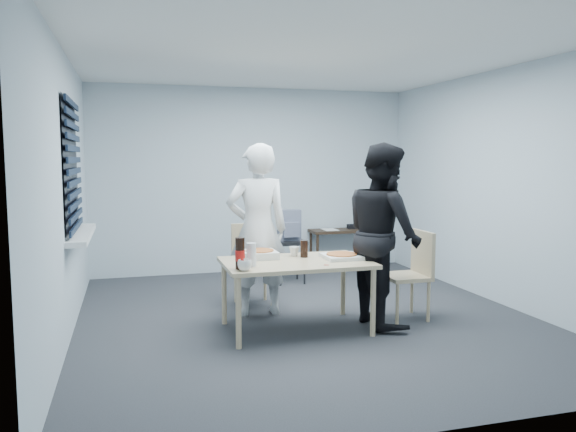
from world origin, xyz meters
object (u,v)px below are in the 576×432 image
object	(u,v)px
chair_far	(252,258)
chair_right	(413,268)
backpack	(289,226)
mug_b	(294,251)
dining_table	(296,267)
mug_a	(245,265)
person_white	(257,230)
person_black	(383,234)
side_table	(340,235)
soda_bottle	(240,254)
stool	(289,249)

from	to	relation	value
chair_far	chair_right	bearing A→B (deg)	-35.12
backpack	mug_b	bearing A→B (deg)	-117.96
dining_table	mug_b	bearing A→B (deg)	77.25
backpack	mug_a	bearing A→B (deg)	-128.26
person_white	mug_a	world-z (taller)	person_white
person_white	person_black	bearing A→B (deg)	150.25
dining_table	person_black	bearing A→B (deg)	-1.02
mug_a	person_white	bearing A→B (deg)	70.98
side_table	soda_bottle	world-z (taller)	soda_bottle
person_white	person_black	distance (m)	1.28
side_table	stool	size ratio (longest dim) A/B	1.57
mug_b	mug_a	bearing A→B (deg)	-136.75
stool	soda_bottle	xyz separation A→B (m)	(-1.07, -2.20, 0.35)
person_black	side_table	bearing A→B (deg)	-12.25
chair_right	side_table	xyz separation A→B (m)	(0.20, 2.58, -0.01)
person_black	person_white	bearing A→B (deg)	60.25
dining_table	person_white	bearing A→B (deg)	110.31
chair_right	mug_b	size ratio (longest dim) A/B	8.90
side_table	soda_bottle	distance (m)	3.54
backpack	mug_a	xyz separation A→B (m)	(-1.05, -2.28, -0.04)
person_white	mug_a	bearing A→B (deg)	70.98
chair_right	person_black	size ratio (longest dim) A/B	0.50
side_table	stool	distance (m)	1.18
backpack	soda_bottle	bearing A→B (deg)	-129.61
person_white	stool	bearing A→B (deg)	-118.29
person_black	soda_bottle	size ratio (longest dim) A/B	6.42
chair_far	stool	distance (m)	1.12
stool	mug_b	size ratio (longest dim) A/B	5.55
mug_b	person_black	bearing A→B (deg)	-17.73
chair_right	mug_a	xyz separation A→B (m)	(-1.81, -0.39, 0.20)
mug_b	soda_bottle	bearing A→B (deg)	-142.45
chair_far	soda_bottle	xyz separation A→B (m)	(-0.39, -1.32, 0.28)
mug_a	person_black	bearing A→B (deg)	12.22
stool	mug_b	xyz separation A→B (m)	(-0.44, -1.72, 0.26)
soda_bottle	chair_far	bearing A→B (deg)	73.65
chair_far	chair_right	world-z (taller)	same
dining_table	person_white	xyz separation A→B (m)	(-0.23, 0.62, 0.28)
person_black	stool	bearing A→B (deg)	11.05
dining_table	person_black	size ratio (longest dim) A/B	0.77
stool	backpack	bearing A→B (deg)	-90.00
chair_far	person_white	size ratio (longest dim) A/B	0.50
chair_right	person_black	xyz separation A→B (m)	(-0.37, -0.07, 0.37)
chair_right	chair_far	bearing A→B (deg)	144.88
mug_a	chair_right	bearing A→B (deg)	12.04
dining_table	stool	distance (m)	2.03
backpack	side_table	bearing A→B (deg)	22.02
person_white	mug_a	distance (m)	1.02
backpack	mug_b	size ratio (longest dim) A/B	3.99
chair_far	person_white	distance (m)	0.59
dining_table	chair_far	distance (m)	1.10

